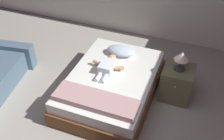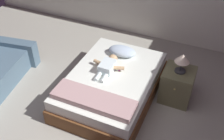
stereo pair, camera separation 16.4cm
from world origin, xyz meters
TOP-DOWN VIEW (x-y plane):
  - ground_plane at (0.00, 0.00)m, footprint 8.00×8.00m
  - bed at (0.09, 0.88)m, footprint 1.34×1.94m
  - pillow at (0.03, 1.46)m, footprint 0.48×0.29m
  - baby at (-0.03, 0.99)m, footprint 0.54×0.62m
  - toothbrush at (0.15, 1.08)m, footprint 0.03×0.13m
  - nightstand at (1.07, 1.25)m, footprint 0.48×0.51m
  - lamp at (1.07, 1.25)m, footprint 0.22×0.22m
  - blanket at (0.09, 0.23)m, footprint 1.21×0.37m

SIDE VIEW (x-z plane):
  - ground_plane at x=0.00m, z-range 0.00..0.00m
  - bed at x=0.09m, z-range 0.00..0.44m
  - nightstand at x=1.07m, z-range 0.00..0.57m
  - toothbrush at x=0.15m, z-range 0.44..0.46m
  - blanket at x=0.09m, z-range 0.44..0.53m
  - baby at x=-0.03m, z-range 0.43..0.59m
  - pillow at x=0.03m, z-range 0.44..0.59m
  - lamp at x=1.07m, z-range 0.64..0.96m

